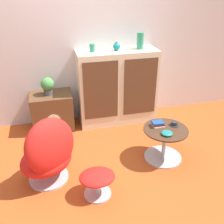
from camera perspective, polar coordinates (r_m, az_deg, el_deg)
ground_plane at (r=3.23m, az=-1.84°, el=-12.19°), size 12.00×12.00×0.00m
wall_back at (r=3.92m, az=-6.70°, el=16.13°), size 6.40×0.06×2.60m
sideboard at (r=3.99m, az=1.10°, el=5.44°), size 1.18×0.44×1.12m
tv_console at (r=3.99m, az=-12.84°, el=0.15°), size 0.59×0.44×0.55m
egg_chair at (r=2.92m, az=-13.69°, el=-8.73°), size 0.80×0.78×0.82m
ottoman at (r=2.79m, az=-3.25°, el=-14.44°), size 0.37×0.32×0.28m
coffee_table at (r=3.33m, az=11.31°, el=-6.50°), size 0.54×0.54×0.43m
vase_leftmost at (r=3.73m, az=-4.32°, el=13.76°), size 0.08×0.08×0.11m
vase_inner_left at (r=3.80m, az=0.99°, el=14.04°), size 0.10×0.10×0.12m
vase_inner_right at (r=3.89m, az=6.14°, el=15.18°), size 0.10×0.10×0.23m
potted_plant at (r=3.82m, az=-13.87°, el=5.69°), size 0.19×0.19×0.26m
teacup at (r=3.32m, az=13.41°, el=-2.51°), size 0.12×0.12×0.05m
book_stack at (r=3.25m, az=9.98°, el=-2.58°), size 0.15×0.12×0.06m
bowl at (r=3.11m, az=11.85°, el=-4.51°), size 0.14×0.14×0.04m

